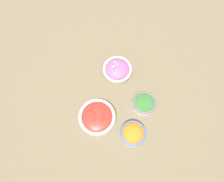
{
  "coord_description": "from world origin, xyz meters",
  "views": [
    {
      "loc": [
        -0.36,
        -0.01,
        1.06
      ],
      "look_at": [
        0.0,
        0.0,
        0.03
      ],
      "focal_mm": 35.0,
      "sensor_mm": 36.0,
      "label": 1
    }
  ],
  "objects": [
    {
      "name": "ground_plane",
      "position": [
        0.0,
        0.0,
        0.0
      ],
      "size": [
        3.0,
        3.0,
        0.0
      ],
      "primitive_type": "plane",
      "color": "#75664C"
    },
    {
      "name": "bowl_cherry_tomatoes",
      "position": [
        -0.14,
        0.07,
        0.03
      ],
      "size": [
        0.18,
        0.18,
        0.07
      ],
      "color": "silver",
      "rests_on": "ground_plane"
    },
    {
      "name": "bowl_red_onion",
      "position": [
        0.11,
        -0.02,
        0.03
      ],
      "size": [
        0.15,
        0.15,
        0.08
      ],
      "color": "beige",
      "rests_on": "ground_plane"
    },
    {
      "name": "bowl_broccoli",
      "position": [
        -0.06,
        -0.16,
        0.03
      ],
      "size": [
        0.11,
        0.11,
        0.07
      ],
      "color": "white",
      "rests_on": "ground_plane"
    },
    {
      "name": "bowl_carrots",
      "position": [
        -0.21,
        -0.1,
        0.04
      ],
      "size": [
        0.12,
        0.12,
        0.08
      ],
      "color": "silver",
      "rests_on": "ground_plane"
    }
  ]
}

